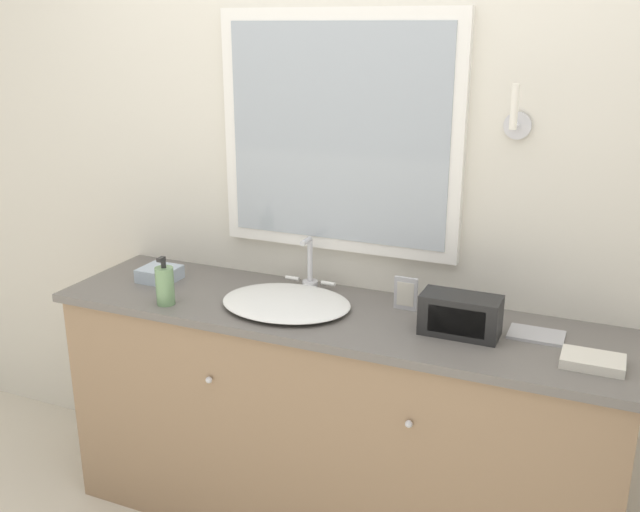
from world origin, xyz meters
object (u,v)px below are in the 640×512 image
Objects in this scene: picture_frame at (406,294)px; appliance_box at (460,315)px; sink_basin at (287,301)px; soap_bottle at (165,285)px.

appliance_box is at bearing -31.02° from picture_frame.
picture_frame is (0.40, 0.14, 0.04)m from sink_basin.
picture_frame is (-0.22, 0.13, -0.01)m from appliance_box.
soap_bottle is 0.71× the size of appliance_box.
soap_bottle is 1.05m from appliance_box.
sink_basin is 0.62m from appliance_box.
soap_bottle is at bearing -159.41° from sink_basin.
soap_bottle is at bearing -171.17° from appliance_box.
picture_frame is at bearing 20.05° from soap_bottle.
appliance_box is at bearing 8.83° from soap_bottle.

